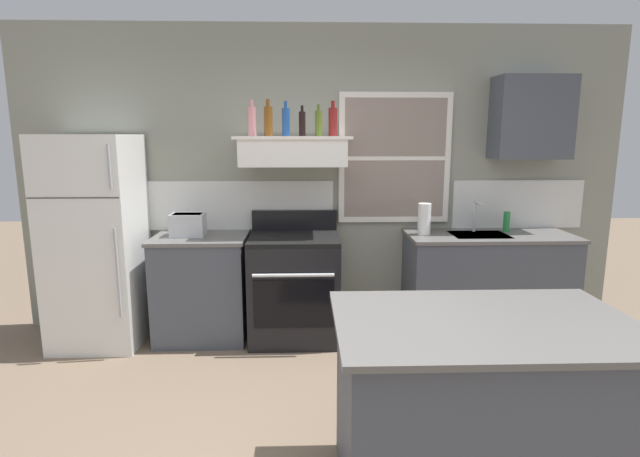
# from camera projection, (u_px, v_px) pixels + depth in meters

# --- Properties ---
(back_wall) EXTENTS (5.40, 0.11, 2.70)m
(back_wall) POSITION_uv_depth(u_px,v_px,m) (325.00, 180.00, 4.48)
(back_wall) COLOR gray
(back_wall) RESTS_ON ground_plane
(refrigerator) EXTENTS (0.70, 0.72, 1.76)m
(refrigerator) POSITION_uv_depth(u_px,v_px,m) (96.00, 241.00, 4.12)
(refrigerator) COLOR white
(refrigerator) RESTS_ON ground_plane
(counter_left_of_stove) EXTENTS (0.79, 0.63, 0.91)m
(counter_left_of_stove) POSITION_uv_depth(u_px,v_px,m) (202.00, 287.00, 4.29)
(counter_left_of_stove) COLOR #474C56
(counter_left_of_stove) RESTS_ON ground_plane
(toaster) EXTENTS (0.30, 0.20, 0.19)m
(toaster) POSITION_uv_depth(u_px,v_px,m) (188.00, 224.00, 4.19)
(toaster) COLOR silver
(toaster) RESTS_ON counter_left_of_stove
(stove_range) EXTENTS (0.76, 0.69, 1.09)m
(stove_range) POSITION_uv_depth(u_px,v_px,m) (294.00, 286.00, 4.28)
(stove_range) COLOR black
(stove_range) RESTS_ON ground_plane
(range_hood_shelf) EXTENTS (0.96, 0.52, 0.24)m
(range_hood_shelf) POSITION_uv_depth(u_px,v_px,m) (293.00, 151.00, 4.16)
(range_hood_shelf) COLOR white
(bottle_rose_pink) EXTENTS (0.07, 0.07, 0.30)m
(bottle_rose_pink) POSITION_uv_depth(u_px,v_px,m) (252.00, 121.00, 4.13)
(bottle_rose_pink) COLOR #C67F84
(bottle_rose_pink) RESTS_ON range_hood_shelf
(bottle_amber_wine) EXTENTS (0.07, 0.07, 0.30)m
(bottle_amber_wine) POSITION_uv_depth(u_px,v_px,m) (268.00, 121.00, 4.08)
(bottle_amber_wine) COLOR brown
(bottle_amber_wine) RESTS_ON range_hood_shelf
(bottle_blue_liqueur) EXTENTS (0.07, 0.07, 0.29)m
(bottle_blue_liqueur) POSITION_uv_depth(u_px,v_px,m) (286.00, 122.00, 4.14)
(bottle_blue_liqueur) COLOR #1E478C
(bottle_blue_liqueur) RESTS_ON range_hood_shelf
(bottle_balsamic_dark) EXTENTS (0.06, 0.06, 0.25)m
(bottle_balsamic_dark) POSITION_uv_depth(u_px,v_px,m) (302.00, 123.00, 4.08)
(bottle_balsamic_dark) COLOR black
(bottle_balsamic_dark) RESTS_ON range_hood_shelf
(bottle_olive_oil_square) EXTENTS (0.06, 0.06, 0.26)m
(bottle_olive_oil_square) POSITION_uv_depth(u_px,v_px,m) (319.00, 123.00, 4.11)
(bottle_olive_oil_square) COLOR #4C601E
(bottle_olive_oil_square) RESTS_ON range_hood_shelf
(bottle_red_label_wine) EXTENTS (0.07, 0.07, 0.29)m
(bottle_red_label_wine) POSITION_uv_depth(u_px,v_px,m) (333.00, 121.00, 4.14)
(bottle_red_label_wine) COLOR maroon
(bottle_red_label_wine) RESTS_ON range_hood_shelf
(counter_right_with_sink) EXTENTS (1.43, 0.63, 0.91)m
(counter_right_with_sink) POSITION_uv_depth(u_px,v_px,m) (487.00, 284.00, 4.37)
(counter_right_with_sink) COLOR #474C56
(counter_right_with_sink) RESTS_ON ground_plane
(sink_faucet) EXTENTS (0.03, 0.17, 0.28)m
(sink_faucet) POSITION_uv_depth(u_px,v_px,m) (476.00, 212.00, 4.35)
(sink_faucet) COLOR silver
(sink_faucet) RESTS_ON counter_right_with_sink
(paper_towel_roll) EXTENTS (0.11, 0.11, 0.27)m
(paper_towel_roll) POSITION_uv_depth(u_px,v_px,m) (424.00, 219.00, 4.24)
(paper_towel_roll) COLOR white
(paper_towel_roll) RESTS_ON counter_right_with_sink
(dish_soap_bottle) EXTENTS (0.06, 0.06, 0.18)m
(dish_soap_bottle) POSITION_uv_depth(u_px,v_px,m) (506.00, 222.00, 4.37)
(dish_soap_bottle) COLOR #268C3F
(dish_soap_bottle) RESTS_ON counter_right_with_sink
(kitchen_island) EXTENTS (1.40, 0.90, 0.91)m
(kitchen_island) POSITION_uv_depth(u_px,v_px,m) (479.00, 409.00, 2.38)
(kitchen_island) COLOR #474C56
(kitchen_island) RESTS_ON ground_plane
(upper_cabinet_right) EXTENTS (0.64, 0.32, 0.70)m
(upper_cabinet_right) POSITION_uv_depth(u_px,v_px,m) (531.00, 118.00, 4.25)
(upper_cabinet_right) COLOR #474C56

